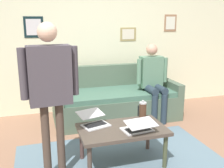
% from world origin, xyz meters
% --- Properties ---
extents(ground_plane, '(7.68, 7.68, 0.00)m').
position_xyz_m(ground_plane, '(0.00, 0.00, 0.00)').
color(ground_plane, '#966B52').
extents(area_rug, '(2.47, 1.80, 0.01)m').
position_xyz_m(area_rug, '(0.15, -0.00, 0.00)').
color(area_rug, slate).
rests_on(area_rug, ground_plane).
extents(back_wall, '(7.04, 0.11, 2.70)m').
position_xyz_m(back_wall, '(-0.00, -2.20, 1.35)').
color(back_wall, beige).
rests_on(back_wall, ground_plane).
extents(couch, '(2.10, 0.90, 0.88)m').
position_xyz_m(couch, '(-0.23, -1.56, 0.30)').
color(couch, '#4F6350').
rests_on(couch, ground_plane).
extents(coffee_table, '(1.00, 0.60, 0.45)m').
position_xyz_m(coffee_table, '(0.15, -0.10, 0.40)').
color(coffee_table, '#4B3F37').
rests_on(coffee_table, ground_plane).
extents(laptop_left, '(0.37, 0.35, 0.14)m').
position_xyz_m(laptop_left, '(0.00, 0.04, 0.50)').
color(laptop_left, silver).
rests_on(laptop_left, coffee_table).
extents(laptop_center, '(0.39, 0.42, 0.14)m').
position_xyz_m(laptop_center, '(0.44, -0.29, 0.50)').
color(laptop_center, silver).
rests_on(laptop_center, coffee_table).
extents(french_press, '(0.11, 0.09, 0.25)m').
position_xyz_m(french_press, '(-0.19, -0.30, 0.56)').
color(french_press, '#4C3323').
rests_on(french_press, coffee_table).
extents(person_standing, '(0.58, 0.21, 1.65)m').
position_xyz_m(person_standing, '(0.93, -0.05, 1.06)').
color(person_standing, '#4B3A30').
rests_on(person_standing, ground_plane).
extents(person_seated, '(0.55, 0.51, 1.28)m').
position_xyz_m(person_seated, '(-0.81, -1.33, 0.73)').
color(person_seated, '#263541').
rests_on(person_seated, ground_plane).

